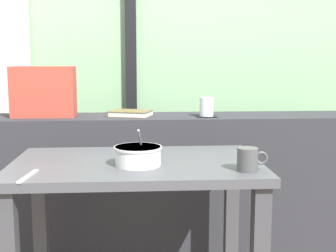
{
  "coord_description": "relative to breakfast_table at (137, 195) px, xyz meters",
  "views": [
    {
      "loc": [
        -0.09,
        -1.82,
        1.13
      ],
      "look_at": [
        0.06,
        0.44,
        0.79
      ],
      "focal_mm": 48.28,
      "sensor_mm": 36.0,
      "label": 1
    }
  ],
  "objects": [
    {
      "name": "breakfast_table",
      "position": [
        0.0,
        0.0,
        0.0
      ],
      "size": [
        0.98,
        0.6,
        0.73
      ],
      "color": "#414145",
      "rests_on": "ground"
    },
    {
      "name": "dark_console_ledge",
      "position": [
        0.1,
        0.62,
        -0.18
      ],
      "size": [
        2.8,
        0.33,
        0.83
      ],
      "primitive_type": "cube",
      "color": "#2D2D33",
      "rests_on": "ground"
    },
    {
      "name": "closed_book",
      "position": [
        -0.03,
        0.61,
        0.25
      ],
      "size": [
        0.25,
        0.21,
        0.03
      ],
      "color": "brown",
      "rests_on": "dark_console_ledge"
    },
    {
      "name": "throw_pillow",
      "position": [
        -0.48,
        0.62,
        0.37
      ],
      "size": [
        0.32,
        0.14,
        0.26
      ],
      "primitive_type": "cube",
      "rotation": [
        0.0,
        0.0,
        -0.0
      ],
      "color": "#B74233",
      "rests_on": "dark_console_ledge"
    },
    {
      "name": "window_divider_post",
      "position": [
        -0.03,
        1.22,
        0.71
      ],
      "size": [
        0.07,
        0.05,
        2.6
      ],
      "primitive_type": "cube",
      "color": "black",
      "rests_on": "ground"
    },
    {
      "name": "outdoor_backdrop",
      "position": [
        0.1,
        1.29,
        0.81
      ],
      "size": [
        4.8,
        0.08,
        2.8
      ],
      "primitive_type": "cube",
      "color": "#8EBC89",
      "rests_on": "ground"
    },
    {
      "name": "coaster_square",
      "position": [
        0.36,
        0.55,
        0.24
      ],
      "size": [
        0.1,
        0.1,
        0.0
      ],
      "primitive_type": "cube",
      "color": "black",
      "rests_on": "dark_console_ledge"
    },
    {
      "name": "fork_utensil",
      "position": [
        -0.37,
        -0.22,
        0.14
      ],
      "size": [
        0.04,
        0.17,
        0.01
      ],
      "primitive_type": "cube",
      "rotation": [
        0.0,
        0.0,
        -0.13
      ],
      "color": "silver",
      "rests_on": "breakfast_table"
    },
    {
      "name": "soup_bowl",
      "position": [
        0.01,
        -0.07,
        0.17
      ],
      "size": [
        0.18,
        0.18,
        0.14
      ],
      "color": "silver",
      "rests_on": "breakfast_table"
    },
    {
      "name": "ceramic_mug",
      "position": [
        0.4,
        -0.18,
        0.18
      ],
      "size": [
        0.11,
        0.08,
        0.08
      ],
      "color": "#4C4C4C",
      "rests_on": "breakfast_table"
    },
    {
      "name": "juice_glass",
      "position": [
        0.36,
        0.55,
        0.29
      ],
      "size": [
        0.07,
        0.07,
        0.1
      ],
      "color": "white",
      "rests_on": "coaster_square"
    }
  ]
}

